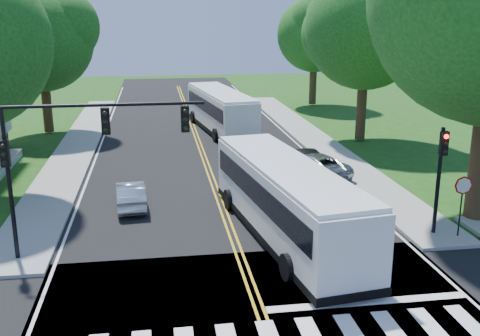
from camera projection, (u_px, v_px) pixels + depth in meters
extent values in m
cube|color=black|center=(208.00, 169.00, 32.94)|extent=(14.00, 96.00, 0.01)
cube|color=gold|center=(202.00, 153.00, 36.75)|extent=(0.36, 70.00, 0.01)
cube|color=silver|center=(96.00, 157.00, 35.76)|extent=(0.12, 70.00, 0.01)
cube|color=silver|center=(303.00, 149.00, 37.74)|extent=(0.12, 70.00, 0.01)
cube|color=silver|center=(368.00, 302.00, 17.82)|extent=(6.60, 0.40, 0.01)
cube|color=gray|center=(78.00, 146.00, 38.38)|extent=(2.60, 40.00, 0.15)
cube|color=gray|center=(313.00, 138.00, 40.80)|extent=(2.60, 40.00, 0.15)
cylinder|color=#321D14|center=(47.00, 103.00, 42.14)|extent=(0.70, 0.70, 4.40)
sphere|color=#307923|center=(41.00, 39.00, 40.90)|extent=(7.60, 7.60, 7.60)
cylinder|color=#321D14|center=(362.00, 104.00, 39.62)|extent=(0.70, 0.70, 5.00)
sphere|color=#307923|center=(366.00, 28.00, 38.22)|extent=(8.40, 8.40, 8.40)
cylinder|color=#321D14|center=(313.00, 82.00, 55.09)|extent=(0.70, 0.70, 4.40)
sphere|color=#307923|center=(315.00, 34.00, 53.87)|extent=(7.20, 7.20, 7.20)
cylinder|color=silver|center=(1.00, 127.00, 34.58)|extent=(0.50, 0.50, 4.20)
cylinder|color=black|center=(11.00, 199.00, 20.14)|extent=(0.16, 0.16, 4.60)
cube|color=black|center=(5.00, 154.00, 19.54)|extent=(0.30, 0.22, 0.95)
sphere|color=black|center=(3.00, 146.00, 19.33)|extent=(0.18, 0.18, 0.18)
cylinder|color=black|center=(105.00, 105.00, 19.77)|extent=(7.00, 0.12, 0.12)
cube|color=black|center=(106.00, 121.00, 19.77)|extent=(0.30, 0.22, 0.95)
cube|color=black|center=(185.00, 119.00, 20.18)|extent=(0.30, 0.22, 0.95)
cylinder|color=black|center=(438.00, 181.00, 22.55)|extent=(0.16, 0.16, 4.40)
cube|color=black|center=(444.00, 143.00, 21.98)|extent=(0.30, 0.22, 0.95)
sphere|color=#FF0A05|center=(446.00, 137.00, 21.77)|extent=(0.18, 0.18, 0.18)
cylinder|color=black|center=(460.00, 210.00, 22.49)|extent=(0.06, 0.06, 2.20)
cylinder|color=#A50A07|center=(464.00, 185.00, 22.18)|extent=(0.76, 0.04, 0.76)
cube|color=white|center=(286.00, 201.00, 22.59)|extent=(4.17, 12.05, 2.75)
cube|color=black|center=(286.00, 189.00, 22.45)|extent=(4.12, 11.24, 0.95)
cube|color=black|center=(243.00, 157.00, 27.99)|extent=(2.44, 0.44, 1.60)
cube|color=orange|center=(243.00, 140.00, 27.75)|extent=(1.70, 0.33, 0.32)
cube|color=black|center=(285.00, 229.00, 22.91)|extent=(4.23, 12.16, 0.30)
cube|color=white|center=(287.00, 167.00, 22.20)|extent=(4.07, 11.70, 0.22)
cylinder|color=black|center=(281.00, 195.00, 26.84)|extent=(0.45, 1.00, 0.96)
cylinder|color=black|center=(229.00, 200.00, 26.12)|extent=(0.45, 1.00, 0.96)
cylinder|color=black|center=(356.00, 258.00, 19.91)|extent=(0.45, 1.00, 0.96)
cylinder|color=black|center=(288.00, 267.00, 19.19)|extent=(0.45, 1.00, 0.96)
cube|color=white|center=(220.00, 111.00, 43.28)|extent=(4.24, 12.16, 2.78)
cube|color=black|center=(220.00, 104.00, 43.14)|extent=(4.19, 11.34, 0.96)
cube|color=black|center=(203.00, 96.00, 48.72)|extent=(2.46, 0.45, 1.62)
cube|color=orange|center=(202.00, 85.00, 48.48)|extent=(1.71, 0.34, 0.32)
cube|color=black|center=(221.00, 127.00, 43.61)|extent=(4.31, 12.26, 0.30)
cube|color=white|center=(220.00, 92.00, 42.89)|extent=(4.14, 11.80, 0.22)
cylinder|color=black|center=(224.00, 115.00, 47.57)|extent=(0.46, 1.01, 0.97)
cylinder|color=black|center=(193.00, 117.00, 46.83)|extent=(0.46, 1.01, 0.97)
cylinder|color=black|center=(251.00, 133.00, 40.58)|extent=(0.46, 1.01, 0.97)
cylinder|color=black|center=(216.00, 135.00, 39.85)|extent=(0.46, 1.01, 0.97)
imported|color=silver|center=(131.00, 194.00, 26.40)|extent=(1.60, 3.84, 1.24)
imported|color=#A7A9AD|center=(313.00, 165.00, 31.28)|extent=(3.87, 5.34, 1.35)
imported|color=black|center=(306.00, 159.00, 32.57)|extent=(2.02, 4.62, 1.32)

